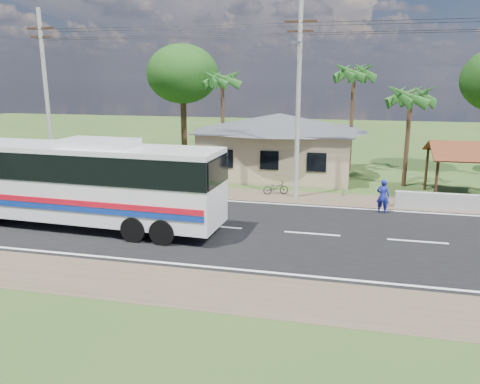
% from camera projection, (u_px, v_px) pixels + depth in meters
% --- Properties ---
extents(ground, '(120.00, 120.00, 0.00)m').
position_uv_depth(ground, '(216.00, 227.00, 22.05)').
color(ground, '#2B491A').
rests_on(ground, ground).
extents(road, '(120.00, 16.00, 0.03)m').
position_uv_depth(road, '(216.00, 227.00, 22.05)').
color(road, black).
rests_on(road, ground).
extents(house, '(12.40, 10.00, 5.00)m').
position_uv_depth(house, '(279.00, 138.00, 33.49)').
color(house, tan).
rests_on(house, ground).
extents(waiting_shed, '(5.20, 4.48, 3.35)m').
position_uv_depth(waiting_shed, '(476.00, 152.00, 26.56)').
color(waiting_shed, '#382414').
rests_on(waiting_shed, ground).
extents(concrete_barrier, '(7.00, 0.30, 0.90)m').
position_uv_depth(concrete_barrier, '(464.00, 203.00, 24.59)').
color(concrete_barrier, '#9E9E99').
rests_on(concrete_barrier, ground).
extents(utility_poles, '(32.80, 2.22, 11.00)m').
position_uv_depth(utility_poles, '(292.00, 97.00, 26.22)').
color(utility_poles, '#9E9E99').
rests_on(utility_poles, ground).
extents(palm_near, '(2.80, 2.80, 6.70)m').
position_uv_depth(palm_near, '(411.00, 97.00, 28.99)').
color(palm_near, '#47301E').
rests_on(palm_near, ground).
extents(palm_mid, '(2.80, 2.80, 8.20)m').
position_uv_depth(palm_mid, '(354.00, 73.00, 33.67)').
color(palm_mid, '#47301E').
rests_on(palm_mid, ground).
extents(palm_far, '(2.80, 2.80, 7.70)m').
position_uv_depth(palm_far, '(222.00, 80.00, 36.47)').
color(palm_far, '#47301E').
rests_on(palm_far, ground).
extents(tree_behind_house, '(6.00, 6.00, 9.61)m').
position_uv_depth(tree_behind_house, '(182.00, 74.00, 39.14)').
color(tree_behind_house, '#47301E').
rests_on(tree_behind_house, ground).
extents(coach_bus, '(13.62, 3.49, 4.19)m').
position_uv_depth(coach_bus, '(80.00, 177.00, 21.60)').
color(coach_bus, silver).
rests_on(coach_bus, ground).
extents(motorcycle, '(1.61, 1.04, 0.80)m').
position_uv_depth(motorcycle, '(276.00, 188.00, 28.15)').
color(motorcycle, black).
rests_on(motorcycle, ground).
extents(person, '(0.75, 0.59, 1.80)m').
position_uv_depth(person, '(383.00, 196.00, 24.11)').
color(person, navy).
rests_on(person, ground).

